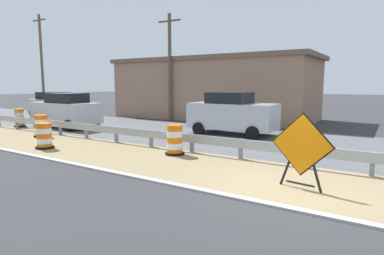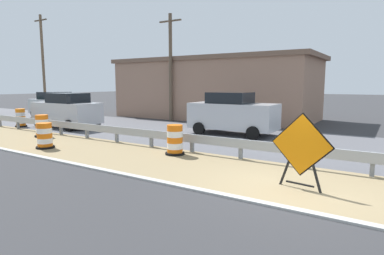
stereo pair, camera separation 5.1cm
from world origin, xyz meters
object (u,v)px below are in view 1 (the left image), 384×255
(traffic_barrel_mid, at_px, (41,127))
(utility_pole_mid, at_px, (42,62))
(traffic_barrel_nearest, at_px, (175,141))
(utility_pole_near, at_px, (170,66))
(warning_sign_diamond, at_px, (302,148))
(traffic_barrel_far, at_px, (20,119))
(car_trailing_near_lane, at_px, (55,105))
(car_mid_far_lane, at_px, (232,113))
(traffic_barrel_close, at_px, (44,137))
(car_trailing_far_lane, at_px, (66,110))

(traffic_barrel_mid, height_order, utility_pole_mid, utility_pole_mid)
(traffic_barrel_nearest, relative_size, traffic_barrel_mid, 1.02)
(traffic_barrel_mid, height_order, utility_pole_near, utility_pole_near)
(warning_sign_diamond, bearing_deg, traffic_barrel_far, -90.59)
(car_trailing_near_lane, relative_size, utility_pole_mid, 0.51)
(traffic_barrel_nearest, relative_size, car_mid_far_lane, 0.25)
(traffic_barrel_close, relative_size, car_trailing_near_lane, 0.23)
(car_trailing_far_lane, bearing_deg, traffic_barrel_close, 136.23)
(traffic_barrel_far, height_order, car_mid_far_lane, car_mid_far_lane)
(traffic_barrel_close, height_order, car_trailing_near_lane, car_trailing_near_lane)
(utility_pole_mid, bearing_deg, traffic_barrel_far, -129.81)
(traffic_barrel_nearest, height_order, traffic_barrel_far, traffic_barrel_nearest)
(car_mid_far_lane, relative_size, utility_pole_near, 0.61)
(warning_sign_diamond, relative_size, traffic_barrel_far, 1.75)
(traffic_barrel_nearest, distance_m, car_trailing_far_lane, 10.07)
(traffic_barrel_far, distance_m, car_mid_far_lane, 12.90)
(car_trailing_near_lane, bearing_deg, traffic_barrel_far, -58.61)
(traffic_barrel_far, xyz_separation_m, utility_pole_near, (7.64, -5.74, 3.34))
(car_trailing_near_lane, bearing_deg, car_mid_far_lane, -2.79)
(traffic_barrel_close, bearing_deg, traffic_barrel_nearest, -69.78)
(traffic_barrel_nearest, bearing_deg, utility_pole_near, 37.08)
(car_trailing_far_lane, distance_m, utility_pole_near, 7.56)
(traffic_barrel_mid, bearing_deg, traffic_barrel_nearest, -88.04)
(warning_sign_diamond, relative_size, traffic_barrel_mid, 1.77)
(warning_sign_diamond, height_order, traffic_barrel_far, warning_sign_diamond)
(traffic_barrel_mid, bearing_deg, traffic_barrel_far, 71.89)
(warning_sign_diamond, xyz_separation_m, car_mid_far_lane, (6.99, 5.19, 0.04))
(traffic_barrel_close, bearing_deg, warning_sign_diamond, -87.80)
(warning_sign_diamond, relative_size, utility_pole_mid, 0.22)
(utility_pole_mid, bearing_deg, warning_sign_diamond, -111.28)
(warning_sign_diamond, distance_m, traffic_barrel_close, 10.10)
(traffic_barrel_mid, xyz_separation_m, car_trailing_near_lane, (5.97, 7.50, 0.50))
(traffic_barrel_nearest, bearing_deg, car_trailing_near_lane, 69.67)
(utility_pole_near, bearing_deg, car_mid_far_lane, -117.75)
(traffic_barrel_nearest, bearing_deg, traffic_barrel_close, 110.22)
(car_trailing_far_lane, height_order, utility_pole_mid, utility_pole_mid)
(traffic_barrel_nearest, distance_m, traffic_barrel_close, 5.49)
(traffic_barrel_far, bearing_deg, traffic_barrel_mid, -108.11)
(warning_sign_diamond, xyz_separation_m, utility_pole_mid, (10.29, 26.43, 3.58))
(utility_pole_near, height_order, utility_pole_mid, utility_pole_mid)
(traffic_barrel_nearest, distance_m, car_mid_far_lane, 5.52)
(traffic_barrel_close, bearing_deg, car_trailing_near_lane, 53.41)
(car_trailing_near_lane, xyz_separation_m, car_mid_far_lane, (-0.22, -15.11, 0.10))
(traffic_barrel_mid, height_order, car_trailing_near_lane, car_trailing_near_lane)
(car_trailing_far_lane, relative_size, utility_pole_mid, 0.49)
(utility_pole_mid, bearing_deg, traffic_barrel_nearest, -112.21)
(traffic_barrel_close, height_order, traffic_barrel_mid, traffic_barrel_mid)
(traffic_barrel_nearest, relative_size, car_trailing_near_lane, 0.25)
(traffic_barrel_mid, bearing_deg, utility_pole_near, -7.39)
(traffic_barrel_far, distance_m, car_trailing_near_lane, 5.38)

